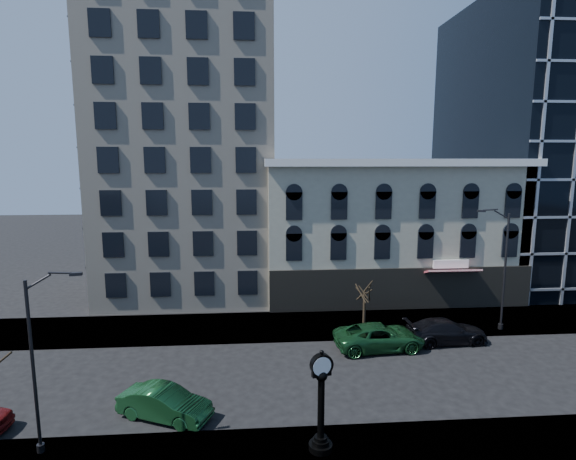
{
  "coord_description": "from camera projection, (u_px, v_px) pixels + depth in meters",
  "views": [
    {
      "loc": [
        -0.1,
        -24.19,
        12.5
      ],
      "look_at": [
        2.0,
        4.0,
        8.0
      ],
      "focal_mm": 28.0,
      "sensor_mm": 36.0,
      "label": 1
    }
  ],
  "objects": [
    {
      "name": "ground",
      "position": [
        259.0,
        379.0,
        25.79
      ],
      "size": [
        160.0,
        160.0,
        0.0
      ],
      "primitive_type": "plane",
      "color": "black",
      "rests_on": "ground"
    },
    {
      "name": "sidewalk_far",
      "position": [
        257.0,
        326.0,
        33.66
      ],
      "size": [
        160.0,
        6.0,
        0.12
      ],
      "primitive_type": "cube",
      "color": "#9C988E",
      "rests_on": "ground"
    },
    {
      "name": "cream_tower",
      "position": [
        187.0,
        83.0,
        40.9
      ],
      "size": [
        15.9,
        15.4,
        42.5
      ],
      "color": "beige",
      "rests_on": "ground"
    },
    {
      "name": "victorian_row",
      "position": [
        386.0,
        230.0,
        41.38
      ],
      "size": [
        22.6,
        11.19,
        12.5
      ],
      "color": "#AFAA90",
      "rests_on": "ground"
    },
    {
      "name": "glass_office",
      "position": [
        564.0,
        144.0,
        46.53
      ],
      "size": [
        20.0,
        20.15,
        28.0
      ],
      "color": "black",
      "rests_on": "ground"
    },
    {
      "name": "street_clock",
      "position": [
        321.0,
        405.0,
        19.0
      ],
      "size": [
        1.03,
        1.03,
        4.53
      ],
      "rotation": [
        0.0,
        0.0,
        0.27
      ],
      "color": "black",
      "rests_on": "sidewalk_near"
    },
    {
      "name": "street_lamp_near",
      "position": [
        44.0,
        315.0,
        18.36
      ],
      "size": [
        2.06,
        0.58,
        8.0
      ],
      "rotation": [
        0.0,
        0.0,
        0.17
      ],
      "color": "black",
      "rests_on": "sidewalk_near"
    },
    {
      "name": "street_lamp_far",
      "position": [
        498.0,
        237.0,
        32.0
      ],
      "size": [
        2.32,
        0.73,
        9.05
      ],
      "rotation": [
        0.0,
        0.0,
        2.94
      ],
      "color": "black",
      "rests_on": "sidewalk_far"
    },
    {
      "name": "bare_tree_far",
      "position": [
        365.0,
        286.0,
        33.25
      ],
      "size": [
        2.36,
        2.36,
        4.06
      ],
      "color": "black",
      "rests_on": "sidewalk_far"
    },
    {
      "name": "car_near_b",
      "position": [
        165.0,
        403.0,
        21.77
      ],
      "size": [
        4.87,
        3.29,
        1.52
      ],
      "primitive_type": "imported",
      "rotation": [
        0.0,
        0.0,
        1.17
      ],
      "color": "#143F1E",
      "rests_on": "ground"
    },
    {
      "name": "car_far_a",
      "position": [
        379.0,
        337.0,
        29.72
      ],
      "size": [
        6.19,
        3.24,
        1.66
      ],
      "primitive_type": "imported",
      "rotation": [
        0.0,
        0.0,
        1.65
      ],
      "color": "#143F1E",
      "rests_on": "ground"
    },
    {
      "name": "car_far_b",
      "position": [
        446.0,
        331.0,
        30.77
      ],
      "size": [
        5.71,
        2.57,
        1.62
      ],
      "primitive_type": "imported",
      "rotation": [
        0.0,
        0.0,
        1.63
      ],
      "color": "black",
      "rests_on": "ground"
    }
  ]
}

